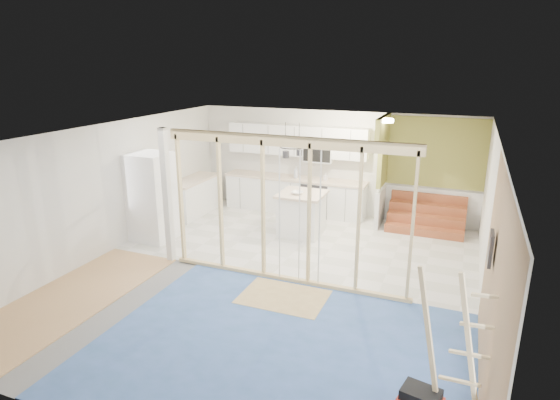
% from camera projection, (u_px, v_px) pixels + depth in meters
% --- Properties ---
extents(room, '(7.01, 8.01, 2.61)m').
position_uv_depth(room, '(269.00, 209.00, 8.05)').
color(room, slate).
rests_on(room, ground).
extents(floor_overlays, '(7.00, 8.00, 0.03)m').
position_uv_depth(floor_overlays, '(275.00, 277.00, 8.45)').
color(floor_overlays, silver).
rests_on(floor_overlays, room).
extents(stud_frame, '(4.66, 0.14, 2.60)m').
position_uv_depth(stud_frame, '(258.00, 193.00, 8.05)').
color(stud_frame, '#D6BF83').
rests_on(stud_frame, room).
extents(base_cabinets, '(4.45, 2.24, 0.93)m').
position_uv_depth(base_cabinets, '(264.00, 196.00, 11.85)').
color(base_cabinets, white).
rests_on(base_cabinets, room).
extents(upper_cabinets, '(3.60, 0.41, 0.85)m').
position_uv_depth(upper_cabinets, '(299.00, 142.00, 11.59)').
color(upper_cabinets, white).
rests_on(upper_cabinets, room).
extents(green_partition, '(2.25, 1.51, 2.60)m').
position_uv_depth(green_partition, '(415.00, 189.00, 10.67)').
color(green_partition, olive).
rests_on(green_partition, room).
extents(pot_rack, '(0.52, 0.52, 0.72)m').
position_uv_depth(pot_rack, '(292.00, 149.00, 9.64)').
color(pot_rack, black).
rests_on(pot_rack, room).
extents(sheathing_panel, '(0.02, 4.00, 2.60)m').
position_uv_depth(sheathing_panel, '(493.00, 299.00, 5.03)').
color(sheathing_panel, tan).
rests_on(sheathing_panel, room).
extents(electrical_panel, '(0.04, 0.30, 0.40)m').
position_uv_depth(electrical_panel, '(491.00, 248.00, 5.48)').
color(electrical_panel, '#39393E').
rests_on(electrical_panel, room).
extents(ceiling_light, '(0.32, 0.32, 0.08)m').
position_uv_depth(ceiling_light, '(386.00, 121.00, 9.86)').
color(ceiling_light, '#FFEABF').
rests_on(ceiling_light, room).
extents(fridge, '(0.84, 0.81, 1.91)m').
position_uv_depth(fridge, '(153.00, 197.00, 9.98)').
color(fridge, white).
rests_on(fridge, room).
extents(island, '(1.00, 1.00, 0.97)m').
position_uv_depth(island, '(302.00, 214.00, 10.39)').
color(island, white).
rests_on(island, room).
extents(bowl, '(0.29, 0.29, 0.06)m').
position_uv_depth(bowl, '(297.00, 193.00, 10.15)').
color(bowl, white).
rests_on(bowl, island).
extents(soap_bottle_a, '(0.13, 0.13, 0.30)m').
position_uv_depth(soap_bottle_a, '(296.00, 172.00, 11.65)').
color(soap_bottle_a, '#B6BCCB').
rests_on(soap_bottle_a, base_cabinets).
extents(soap_bottle_b, '(0.10, 0.10, 0.18)m').
position_uv_depth(soap_bottle_b, '(326.00, 177.00, 11.47)').
color(soap_bottle_b, silver).
rests_on(soap_bottle_b, base_cabinets).
extents(ladder, '(0.94, 0.16, 1.76)m').
position_uv_depth(ladder, '(455.00, 353.00, 4.77)').
color(ladder, beige).
rests_on(ladder, room).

